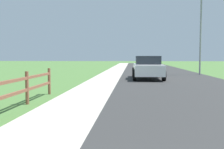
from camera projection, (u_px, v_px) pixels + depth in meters
The scene contains 6 objects.
ground_plane at pixel (123, 72), 25.42m from camera, with size 120.00×120.00×0.00m, color #456D34.
road_asphalt at pixel (157, 71), 27.14m from camera, with size 7.00×66.00×0.01m, color #2E2E2E.
curb_concrete at pixel (96, 71), 27.64m from camera, with size 6.00×66.00×0.01m, color #B9B1A3.
grass_verge at pixel (82, 71), 27.76m from camera, with size 5.00×66.00×0.00m, color #456D34.
parked_suv_white at pixel (148, 68), 17.84m from camera, with size 2.11×4.76×1.57m.
street_lamp at pixel (202, 25), 21.46m from camera, with size 1.17×0.20×7.09m.
Camera 1 is at (0.86, -0.39, 1.54)m, focal length 41.74 mm.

